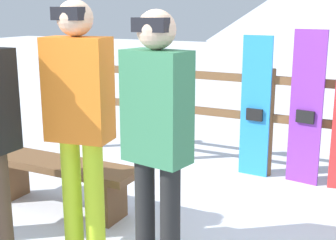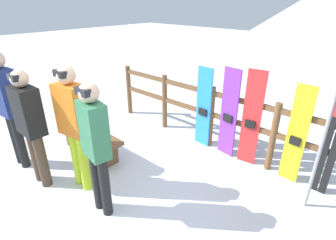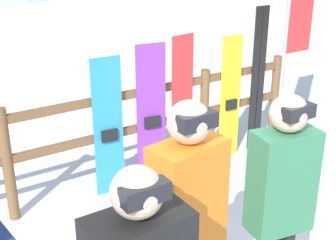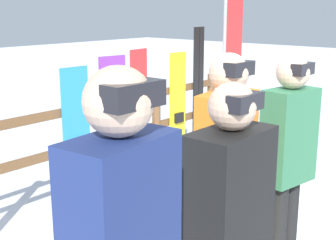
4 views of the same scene
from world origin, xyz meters
name	(u,v)px [view 4 (image 4 of 4)]	position (x,y,z in m)	size (l,w,h in m)	color
fence	(83,142)	(0.00, 2.11, 0.65)	(4.53, 0.10, 1.10)	brown
person_plaid_green	(288,156)	(-0.06, -0.15, 0.99)	(0.41, 0.27, 1.68)	black
person_black	(228,229)	(-1.18, -0.41, 0.96)	(0.44, 0.24, 1.66)	#4C3828
person_orange	(226,173)	(-0.68, -0.06, 1.02)	(0.44, 0.29, 1.73)	#B7D826
snowboard_blue	(77,140)	(-0.13, 2.05, 0.71)	(0.30, 0.07, 1.43)	#288CE0
snowboard_purple	(114,127)	(0.37, 2.05, 0.74)	(0.32, 0.09, 1.49)	purple
snowboard_red	(139,118)	(0.76, 2.05, 0.76)	(0.28, 0.08, 1.54)	red
snowboard_yellow	(178,112)	(1.43, 2.05, 0.72)	(0.26, 0.06, 1.45)	yellow
ski_pair_black	(198,95)	(1.85, 2.06, 0.87)	(0.19, 0.02, 1.74)	black
rental_flag	(231,21)	(1.93, 1.65, 1.81)	(0.40, 0.04, 2.86)	#99999E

